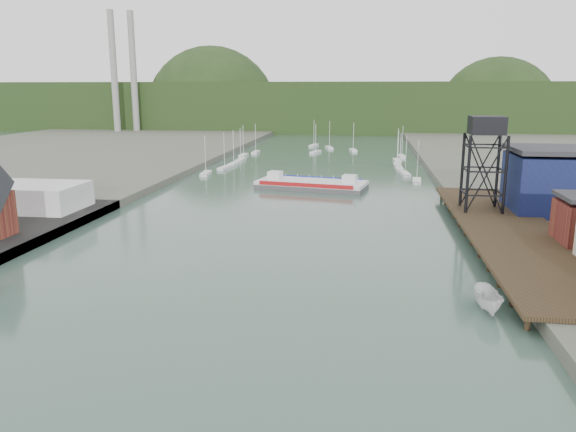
# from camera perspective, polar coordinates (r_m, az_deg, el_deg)

# --- Properties ---
(ground) EXTENTS (600.00, 600.00, 0.00)m
(ground) POSITION_cam_1_polar(r_m,az_deg,el_deg) (49.15, -11.39, -14.89)
(ground) COLOR #304B41
(ground) RESTS_ON ground
(east_pier) EXTENTS (14.00, 70.00, 2.45)m
(east_pier) POSITION_cam_1_polar(r_m,az_deg,el_deg) (90.98, 21.66, -1.29)
(east_pier) COLOR black
(east_pier) RESTS_ON ground
(white_shed) EXTENTS (18.00, 12.00, 4.50)m
(white_shed) POSITION_cam_1_polar(r_m,az_deg,el_deg) (110.10, -24.67, 1.81)
(white_shed) COLOR silver
(white_shed) RESTS_ON west_quay
(lift_tower) EXTENTS (6.50, 6.50, 16.00)m
(lift_tower) POSITION_cam_1_polar(r_m,az_deg,el_deg) (101.06, 19.51, 8.13)
(lift_tower) COLOR black
(lift_tower) RESTS_ON east_pier
(blue_shed) EXTENTS (20.50, 14.50, 11.30)m
(blue_shed) POSITION_cam_1_polar(r_m,az_deg,el_deg) (107.82, 26.80, 3.13)
(blue_shed) COLOR #0D0D3C
(blue_shed) RESTS_ON east_land
(marina_sailboats) EXTENTS (57.71, 92.65, 0.90)m
(marina_sailboats) POSITION_cam_1_polar(r_m,az_deg,el_deg) (181.35, 3.21, 5.74)
(marina_sailboats) COLOR silver
(marina_sailboats) RESTS_ON ground
(smokestacks) EXTENTS (11.20, 8.20, 60.00)m
(smokestacks) POSITION_cam_1_polar(r_m,az_deg,el_deg) (299.15, -16.34, 13.73)
(smokestacks) COLOR gray
(smokestacks) RESTS_ON ground
(distant_hills) EXTENTS (500.00, 120.00, 80.00)m
(distant_hills) POSITION_cam_1_polar(r_m,az_deg,el_deg) (342.98, 4.92, 10.72)
(distant_hills) COLOR #1E3216
(distant_hills) RESTS_ON ground
(chain_ferry) EXTENTS (26.38, 14.53, 3.59)m
(chain_ferry) POSITION_cam_1_polar(r_m,az_deg,el_deg) (130.32, 2.40, 3.26)
(chain_ferry) COLOR #47484A
(chain_ferry) RESTS_ON ground
(motorboat) EXTENTS (2.57, 6.40, 2.45)m
(motorboat) POSITION_cam_1_polar(r_m,az_deg,el_deg) (62.24, 19.71, -8.10)
(motorboat) COLOR silver
(motorboat) RESTS_ON ground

